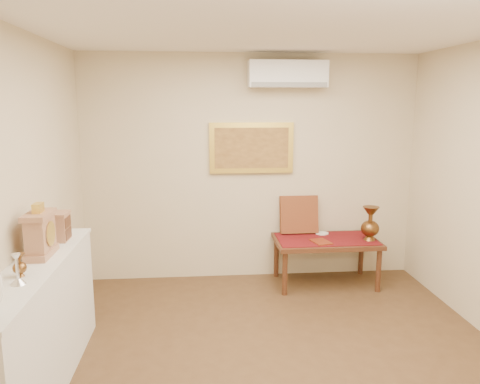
{
  "coord_description": "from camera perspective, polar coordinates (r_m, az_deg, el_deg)",
  "views": [
    {
      "loc": [
        -0.63,
        -3.3,
        2.12
      ],
      "look_at": [
        -0.23,
        1.15,
        1.27
      ],
      "focal_mm": 35.0,
      "sensor_mm": 36.0,
      "label": 1
    }
  ],
  "objects": [
    {
      "name": "mantel_clock",
      "position": [
        3.85,
        -23.15,
        -4.7
      ],
      "size": [
        0.17,
        0.36,
        0.41
      ],
      "color": "tan",
      "rests_on": "display_ledge"
    },
    {
      "name": "wall_back",
      "position": [
        5.64,
        1.36,
        2.9
      ],
      "size": [
        4.0,
        0.02,
        2.7
      ],
      "primitive_type": "cube",
      "color": "beige",
      "rests_on": "ground"
    },
    {
      "name": "candlestick",
      "position": [
        3.34,
        -25.53,
        -8.48
      ],
      "size": [
        0.1,
        0.1,
        0.2
      ],
      "primitive_type": null,
      "color": "silver",
      "rests_on": "display_ledge"
    },
    {
      "name": "brass_urn_small",
      "position": [
        3.48,
        -25.33,
        -7.68
      ],
      "size": [
        0.09,
        0.09,
        0.21
      ],
      "primitive_type": null,
      "color": "brown",
      "rests_on": "display_ledge"
    },
    {
      "name": "floor",
      "position": [
        3.98,
        5.17,
        -21.54
      ],
      "size": [
        4.5,
        4.5,
        0.0
      ],
      "primitive_type": "plane",
      "color": "brown",
      "rests_on": "ground"
    },
    {
      "name": "ceiling",
      "position": [
        3.41,
        5.99,
        20.45
      ],
      "size": [
        4.5,
        4.5,
        0.0
      ],
      "primitive_type": "plane",
      "rotation": [
        3.14,
        0.0,
        0.0
      ],
      "color": "white",
      "rests_on": "ground"
    },
    {
      "name": "cushion",
      "position": [
        5.76,
        7.19,
        -2.73
      ],
      "size": [
        0.46,
        0.19,
        0.47
      ],
      "primitive_type": "cube",
      "rotation": [
        -0.21,
        0.0,
        0.0
      ],
      "color": "#5A1412",
      "rests_on": "table_cloth"
    },
    {
      "name": "menu",
      "position": [
        5.46,
        9.83,
        -5.99
      ],
      "size": [
        0.24,
        0.29,
        0.01
      ],
      "primitive_type": "cube",
      "rotation": [
        0.0,
        0.0,
        0.26
      ],
      "color": "maroon",
      "rests_on": "table_cloth"
    },
    {
      "name": "display_ledge",
      "position": [
        3.87,
        -23.38,
        -15.08
      ],
      "size": [
        0.37,
        2.02,
        0.98
      ],
      "color": "silver",
      "rests_on": "floor"
    },
    {
      "name": "painting",
      "position": [
        5.59,
        1.41,
        5.4
      ],
      "size": [
        1.0,
        0.06,
        0.6
      ],
      "color": "gold",
      "rests_on": "wall_back"
    },
    {
      "name": "wall_left",
      "position": [
        3.66,
        -26.99,
        -2.62
      ],
      "size": [
        0.02,
        4.5,
        2.7
      ],
      "primitive_type": "cube",
      "color": "beige",
      "rests_on": "ground"
    },
    {
      "name": "ac_unit",
      "position": [
        5.53,
        5.83,
        14.1
      ],
      "size": [
        0.9,
        0.25,
        0.3
      ],
      "color": "white",
      "rests_on": "wall_back"
    },
    {
      "name": "brass_urn_tall",
      "position": [
        5.61,
        15.61,
        -3.29
      ],
      "size": [
        0.21,
        0.21,
        0.48
      ],
      "primitive_type": null,
      "color": "brown",
      "rests_on": "table_cloth"
    },
    {
      "name": "low_table",
      "position": [
        5.63,
        10.43,
        -6.32
      ],
      "size": [
        1.2,
        0.7,
        0.55
      ],
      "color": "#4F2917",
      "rests_on": "floor"
    },
    {
      "name": "table_cloth",
      "position": [
        5.61,
        10.45,
        -5.64
      ],
      "size": [
        1.14,
        0.59,
        0.01
      ],
      "primitive_type": "cube",
      "color": "maroon",
      "rests_on": "low_table"
    },
    {
      "name": "wooden_chest",
      "position": [
        4.23,
        -21.2,
        -3.91
      ],
      "size": [
        0.16,
        0.21,
        0.24
      ],
      "color": "tan",
      "rests_on": "display_ledge"
    },
    {
      "name": "plate",
      "position": [
        5.81,
        9.95,
        -4.97
      ],
      "size": [
        0.16,
        0.16,
        0.01
      ],
      "primitive_type": "cylinder",
      "color": "white",
      "rests_on": "table_cloth"
    }
  ]
}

